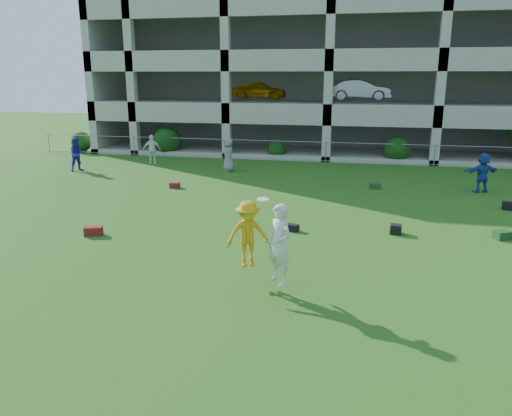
% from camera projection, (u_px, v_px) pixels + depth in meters
% --- Properties ---
extents(ground, '(100.00, 100.00, 0.00)m').
position_uv_depth(ground, '(256.00, 305.00, 11.08)').
color(ground, '#235114').
rests_on(ground, ground).
extents(bystander_a, '(1.07, 1.08, 1.76)m').
position_uv_depth(bystander_a, '(78.00, 154.00, 26.18)').
color(bystander_a, '#262199').
rests_on(bystander_a, ground).
extents(bystander_b, '(1.04, 0.71, 1.65)m').
position_uv_depth(bystander_b, '(152.00, 149.00, 28.28)').
color(bystander_b, white).
rests_on(bystander_b, ground).
extents(bystander_c, '(0.84, 1.00, 1.75)m').
position_uv_depth(bystander_c, '(228.00, 155.00, 26.06)').
color(bystander_c, gray).
rests_on(bystander_c, ground).
extents(bystander_d, '(1.66, 1.11, 1.71)m').
position_uv_depth(bystander_d, '(482.00, 173.00, 21.42)').
color(bystander_d, '#214197').
rests_on(bystander_d, ground).
extents(bag_red_a, '(0.61, 0.45, 0.28)m').
position_uv_depth(bag_red_a, '(93.00, 231.00, 15.82)').
color(bag_red_a, '#591A0F').
rests_on(bag_red_a, ground).
extents(bag_black_b, '(0.44, 0.32, 0.22)m').
position_uv_depth(bag_black_b, '(293.00, 228.00, 16.26)').
color(bag_black_b, black).
rests_on(bag_black_b, ground).
extents(bag_green_c, '(0.61, 0.54, 0.26)m').
position_uv_depth(bag_green_c, '(502.00, 235.00, 15.46)').
color(bag_green_c, '#153C17').
rests_on(bag_green_c, ground).
extents(crate_d, '(0.37, 0.37, 0.30)m').
position_uv_depth(crate_d, '(396.00, 229.00, 15.96)').
color(crate_d, black).
rests_on(crate_d, ground).
extents(bag_black_e, '(0.62, 0.35, 0.30)m').
position_uv_depth(bag_black_e, '(511.00, 206.00, 18.76)').
color(bag_black_e, black).
rests_on(bag_black_e, ground).
extents(bag_red_f, '(0.49, 0.35, 0.24)m').
position_uv_depth(bag_red_f, '(175.00, 185.00, 22.41)').
color(bag_red_f, '#51150D').
rests_on(bag_red_f, ground).
extents(bag_green_g, '(0.51, 0.32, 0.25)m').
position_uv_depth(bag_green_g, '(375.00, 186.00, 22.23)').
color(bag_green_g, '#153A23').
rests_on(bag_green_g, ground).
extents(frisbee_contest, '(1.85, 1.36, 1.87)m').
position_uv_depth(frisbee_contest, '(259.00, 238.00, 11.66)').
color(frisbee_contest, orange).
rests_on(frisbee_contest, ground).
extents(parking_garage, '(30.00, 14.00, 12.00)m').
position_uv_depth(parking_garage, '(338.00, 59.00, 35.65)').
color(parking_garage, '#9E998C').
rests_on(parking_garage, ground).
extents(fence, '(36.06, 0.06, 1.20)m').
position_uv_depth(fence, '(326.00, 152.00, 28.85)').
color(fence, gray).
rests_on(fence, ground).
extents(shrub_row, '(34.38, 2.52, 3.50)m').
position_uv_depth(shrub_row, '(409.00, 137.00, 28.33)').
color(shrub_row, '#163D11').
rests_on(shrub_row, ground).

